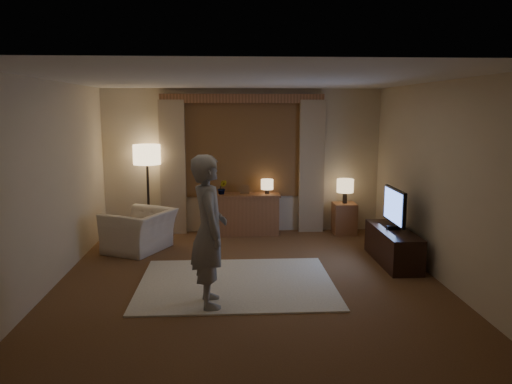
{
  "coord_description": "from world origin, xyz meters",
  "views": [
    {
      "loc": [
        -0.26,
        -6.27,
        2.25
      ],
      "look_at": [
        0.12,
        0.6,
        1.09
      ],
      "focal_mm": 35.0,
      "sensor_mm": 36.0,
      "label": 1
    }
  ],
  "objects": [
    {
      "name": "room",
      "position": [
        0.0,
        0.5,
        1.33
      ],
      "size": [
        5.04,
        5.54,
        2.64
      ],
      "color": "brown",
      "rests_on": "ground"
    },
    {
      "name": "rug",
      "position": [
        -0.17,
        -0.09,
        0.01
      ],
      "size": [
        2.5,
        2.0,
        0.02
      ],
      "primitive_type": "cube",
      "color": "#F3EACD",
      "rests_on": "floor"
    },
    {
      "name": "sideboard",
      "position": [
        0.03,
        2.5,
        0.35
      ],
      "size": [
        1.2,
        0.4,
        0.7
      ],
      "primitive_type": "cube",
      "color": "brown",
      "rests_on": "floor"
    },
    {
      "name": "picture_frame",
      "position": [
        0.03,
        2.5,
        0.8
      ],
      "size": [
        0.16,
        0.02,
        0.2
      ],
      "primitive_type": "cube",
      "color": "brown",
      "rests_on": "sideboard"
    },
    {
      "name": "plant",
      "position": [
        -0.37,
        2.5,
        0.85
      ],
      "size": [
        0.17,
        0.13,
        0.3
      ],
      "primitive_type": "imported",
      "color": "#999999",
      "rests_on": "sideboard"
    },
    {
      "name": "table_lamp_sideboard",
      "position": [
        0.43,
        2.5,
        0.9
      ],
      "size": [
        0.22,
        0.22,
        0.3
      ],
      "color": "black",
      "rests_on": "sideboard"
    },
    {
      "name": "floor_lamp",
      "position": [
        -1.68,
        2.5,
        1.37
      ],
      "size": [
        0.47,
        0.47,
        1.63
      ],
      "color": "black",
      "rests_on": "floor"
    },
    {
      "name": "armchair",
      "position": [
        -1.68,
        1.55,
        0.32
      ],
      "size": [
        1.22,
        1.28,
        0.65
      ],
      "primitive_type": "imported",
      "rotation": [
        0.0,
        0.0,
        -2.03
      ],
      "color": "beige",
      "rests_on": "floor"
    },
    {
      "name": "side_table",
      "position": [
        1.83,
        2.45,
        0.28
      ],
      "size": [
        0.4,
        0.4,
        0.56
      ],
      "primitive_type": "cube",
      "color": "brown",
      "rests_on": "floor"
    },
    {
      "name": "table_lamp_side",
      "position": [
        1.83,
        2.45,
        0.87
      ],
      "size": [
        0.3,
        0.3,
        0.44
      ],
      "color": "black",
      "rests_on": "side_table"
    },
    {
      "name": "tv_stand",
      "position": [
        2.15,
        0.7,
        0.25
      ],
      "size": [
        0.45,
        1.4,
        0.5
      ],
      "primitive_type": "cube",
      "color": "black",
      "rests_on": "floor"
    },
    {
      "name": "tv",
      "position": [
        2.15,
        0.7,
        0.83
      ],
      "size": [
        0.2,
        0.84,
        0.6
      ],
      "color": "black",
      "rests_on": "tv_stand"
    },
    {
      "name": "person",
      "position": [
        -0.48,
        -0.79,
        0.88
      ],
      "size": [
        0.5,
        0.69,
        1.73
      ],
      "primitive_type": "imported",
      "rotation": [
        0.0,
        0.0,
        1.72
      ],
      "color": "gray",
      "rests_on": "rug"
    }
  ]
}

